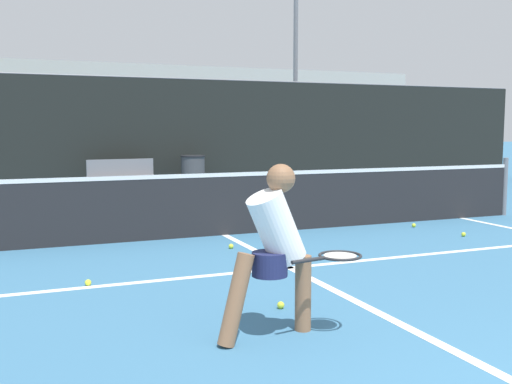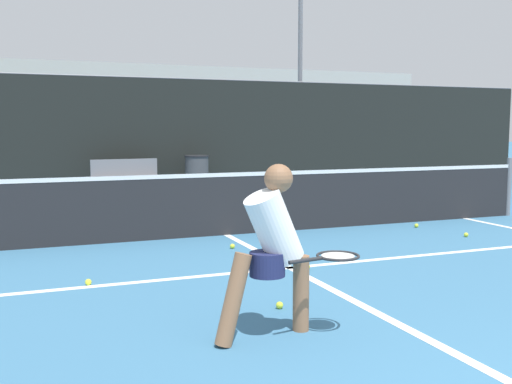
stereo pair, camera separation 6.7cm
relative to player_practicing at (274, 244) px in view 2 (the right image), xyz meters
The scene contains 17 objects.
court_service_line 2.42m from the player_practicing, 62.01° to the left, with size 8.25×0.10×0.01m, color white.
court_center_mark 1.82m from the player_practicing, 49.73° to the left, with size 0.10×6.12×0.01m, color white.
net 4.47m from the player_practicing, 76.00° to the left, with size 11.09×0.09×1.07m.
fence_back 11.12m from the player_practicing, 84.41° to the left, with size 24.00×0.06×2.89m.
player_practicing is the anchor object (origin of this frame).
tennis_ball_scattered_1 2.35m from the player_practicing, 56.82° to the left, with size 0.07×0.07×0.07m, color #D1E033.
tennis_ball_scattered_2 5.72m from the player_practicing, 42.50° to the left, with size 0.07×0.07×0.07m, color #D1E033.
tennis_ball_scattered_3 1.96m from the player_practicing, 68.19° to the left, with size 0.07×0.07×0.07m, color #D1E033.
tennis_ball_scattered_6 3.50m from the player_practicing, 76.10° to the left, with size 0.07×0.07×0.07m, color #D1E033.
tennis_ball_scattered_7 5.26m from the player_practicing, 33.32° to the left, with size 0.07×0.07×0.07m, color #D1E033.
tennis_ball_scattered_8 3.25m from the player_practicing, 67.82° to the left, with size 0.07×0.07×0.07m, color #D1E033.
tennis_ball_scattered_9 2.52m from the player_practicing, 119.45° to the left, with size 0.07×0.07×0.07m, color #D1E033.
tennis_ball_scattered_10 1.01m from the player_practicing, 62.39° to the left, with size 0.07×0.07×0.07m, color #D1E033.
courtside_bench 10.39m from the player_practicing, 86.91° to the left, with size 1.65×0.51×0.86m.
trash_bin 10.66m from the player_practicing, 77.29° to the left, with size 0.62×0.62×0.92m.
floodlight_mast 17.84m from the player_practicing, 63.68° to the left, with size 1.10×0.24×7.67m.
building_far 25.94m from the player_practicing, 87.61° to the left, with size 36.00×2.40×4.64m, color #B2ADA3.
Camera 2 is at (-2.87, -1.42, 1.64)m, focal length 42.00 mm.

